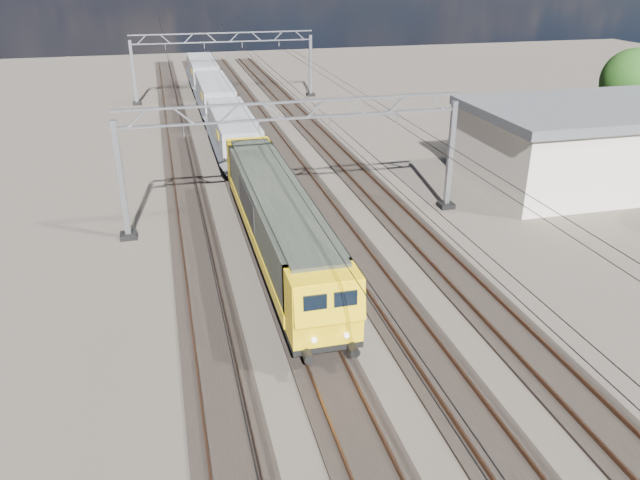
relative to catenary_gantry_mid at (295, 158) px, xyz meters
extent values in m
plane|color=black|center=(0.00, -4.00, -3.91)|extent=(160.00, 160.00, 0.00)
cube|color=black|center=(-6.00, -4.00, -3.85)|extent=(2.60, 140.00, 0.12)
cube|color=brown|center=(-6.72, -4.00, -3.69)|extent=(0.08, 140.00, 0.16)
cube|color=brown|center=(-5.28, -4.00, -3.69)|extent=(0.08, 140.00, 0.16)
cube|color=black|center=(-2.00, -4.00, -3.85)|extent=(2.60, 140.00, 0.12)
cube|color=brown|center=(-2.72, -4.00, -3.69)|extent=(0.08, 140.00, 0.16)
cube|color=brown|center=(-1.28, -4.00, -3.69)|extent=(0.08, 140.00, 0.16)
cube|color=black|center=(2.00, -4.00, -3.85)|extent=(2.60, 140.00, 0.12)
cube|color=brown|center=(1.28, -4.00, -3.69)|extent=(0.08, 140.00, 0.16)
cube|color=brown|center=(2.72, -4.00, -3.69)|extent=(0.08, 140.00, 0.16)
cube|color=black|center=(6.00, -4.00, -3.85)|extent=(2.60, 140.00, 0.12)
cube|color=brown|center=(5.28, -4.00, -3.69)|extent=(0.08, 140.00, 0.16)
cube|color=brown|center=(6.72, -4.00, -3.69)|extent=(0.08, 140.00, 0.16)
cube|color=#9599A3|center=(-9.50, 0.00, -0.61)|extent=(0.30, 0.30, 6.60)
cube|color=#9599A3|center=(9.50, 0.00, -0.61)|extent=(0.30, 0.30, 6.60)
cube|color=black|center=(-9.50, 0.00, -3.76)|extent=(0.90, 0.90, 0.30)
cube|color=black|center=(9.50, 0.00, -3.76)|extent=(0.90, 0.90, 0.30)
cube|color=#9599A3|center=(0.00, 0.00, 3.14)|extent=(19.30, 0.18, 0.12)
cube|color=#9599A3|center=(0.00, 0.00, 2.24)|extent=(19.30, 0.18, 0.12)
cube|color=#9599A3|center=(-8.31, 0.00, 2.69)|extent=(1.03, 0.10, 0.94)
cube|color=#9599A3|center=(-5.94, 0.00, 2.69)|extent=(1.03, 0.10, 0.94)
cube|color=#9599A3|center=(-3.56, 0.00, 2.69)|extent=(1.03, 0.10, 0.94)
cube|color=#9599A3|center=(-1.19, 0.00, 2.69)|extent=(1.03, 0.10, 0.94)
cube|color=#9599A3|center=(1.19, 0.00, 2.69)|extent=(1.03, 0.10, 0.94)
cube|color=#9599A3|center=(3.56, 0.00, 2.69)|extent=(1.03, 0.10, 0.94)
cube|color=#9599A3|center=(5.94, 0.00, 2.69)|extent=(1.03, 0.10, 0.94)
cube|color=#9599A3|center=(8.31, 0.00, 2.69)|extent=(1.03, 0.10, 0.94)
cube|color=#9599A3|center=(-6.00, 0.00, 1.92)|extent=(0.06, 0.06, 0.65)
cube|color=#9599A3|center=(-2.00, 0.00, 1.92)|extent=(0.06, 0.06, 0.65)
cube|color=#9599A3|center=(2.00, 0.00, 1.92)|extent=(0.06, 0.06, 0.65)
cube|color=#9599A3|center=(6.00, 0.00, 1.92)|extent=(0.06, 0.06, 0.65)
cube|color=#9599A3|center=(-9.50, 36.00, -0.61)|extent=(0.30, 0.30, 6.60)
cube|color=#9599A3|center=(9.50, 36.00, -0.61)|extent=(0.30, 0.30, 6.60)
cube|color=black|center=(-9.50, 36.00, -3.76)|extent=(0.90, 0.90, 0.30)
cube|color=black|center=(9.50, 36.00, -3.76)|extent=(0.90, 0.90, 0.30)
cube|color=#9599A3|center=(0.00, 36.00, 3.14)|extent=(19.30, 0.18, 0.12)
cube|color=#9599A3|center=(0.00, 36.00, 2.24)|extent=(19.30, 0.18, 0.12)
cube|color=#9599A3|center=(-8.31, 36.00, 2.69)|extent=(1.03, 0.10, 0.94)
cube|color=#9599A3|center=(-5.94, 36.00, 2.69)|extent=(1.03, 0.10, 0.94)
cube|color=#9599A3|center=(-3.56, 36.00, 2.69)|extent=(1.03, 0.10, 0.94)
cube|color=#9599A3|center=(-1.19, 36.00, 2.69)|extent=(1.03, 0.10, 0.94)
cube|color=#9599A3|center=(1.19, 36.00, 2.69)|extent=(1.03, 0.10, 0.94)
cube|color=#9599A3|center=(3.56, 36.00, 2.69)|extent=(1.03, 0.10, 0.94)
cube|color=#9599A3|center=(5.94, 36.00, 2.69)|extent=(1.03, 0.10, 0.94)
cube|color=#9599A3|center=(8.31, 36.00, 2.69)|extent=(1.03, 0.10, 0.94)
cube|color=#9599A3|center=(-6.00, 36.00, 1.92)|extent=(0.06, 0.06, 0.65)
cube|color=#9599A3|center=(-2.00, 36.00, 1.92)|extent=(0.06, 0.06, 0.65)
cube|color=#9599A3|center=(2.00, 36.00, 1.92)|extent=(0.06, 0.06, 0.65)
cube|color=#9599A3|center=(6.00, 36.00, 1.92)|extent=(0.06, 0.06, 0.65)
cylinder|color=black|center=(-6.00, 4.00, 1.59)|extent=(0.03, 140.00, 0.03)
cylinder|color=black|center=(-6.00, 4.00, 2.09)|extent=(0.03, 140.00, 0.03)
cylinder|color=black|center=(-2.00, 4.00, 1.59)|extent=(0.03, 140.00, 0.03)
cylinder|color=black|center=(-2.00, 4.00, 2.09)|extent=(0.03, 140.00, 0.03)
cylinder|color=black|center=(2.00, 4.00, 1.59)|extent=(0.03, 140.00, 0.03)
cylinder|color=black|center=(2.00, 4.00, 2.09)|extent=(0.03, 140.00, 0.03)
cylinder|color=black|center=(6.00, 4.00, 1.59)|extent=(0.03, 140.00, 0.03)
cylinder|color=black|center=(6.00, 4.00, 2.09)|extent=(0.03, 140.00, 0.03)
cube|color=black|center=(-2.00, -11.26, -3.16)|extent=(2.20, 3.60, 0.60)
cube|color=black|center=(-2.00, 1.74, -3.16)|extent=(2.20, 3.60, 0.60)
cube|color=black|center=(-2.00, -4.76, -2.78)|extent=(2.65, 20.00, 0.25)
cube|color=black|center=(-2.00, -4.76, -3.16)|extent=(2.20, 4.50, 0.75)
cube|color=#2A2F27|center=(-2.00, -4.76, -1.36)|extent=(2.65, 17.00, 2.60)
cube|color=yellow|center=(-3.34, -4.76, -2.36)|extent=(0.04, 17.00, 0.60)
cube|color=yellow|center=(-0.66, -4.76, -2.36)|extent=(0.04, 17.00, 0.60)
cube|color=black|center=(-3.35, -3.76, -1.01)|extent=(0.05, 5.00, 1.40)
cube|color=black|center=(-0.65, -3.76, -1.01)|extent=(0.05, 5.00, 1.40)
cube|color=#2A2F27|center=(-2.00, -4.76, 0.01)|extent=(2.25, 18.00, 0.15)
cube|color=yellow|center=(-2.00, -13.86, -1.36)|extent=(2.65, 1.80, 2.60)
cube|color=yellow|center=(-2.00, -14.81, -0.86)|extent=(2.60, 0.46, 1.52)
cube|color=black|center=(-2.55, -14.91, -0.76)|extent=(0.85, 0.08, 0.75)
cube|color=black|center=(-1.45, -14.91, -0.76)|extent=(0.85, 0.08, 0.75)
cylinder|color=black|center=(-2.85, -15.06, -2.76)|extent=(0.36, 0.50, 0.36)
cylinder|color=black|center=(-1.15, -15.06, -2.76)|extent=(0.36, 0.50, 0.36)
cylinder|color=white|center=(-2.60, -14.96, -2.16)|extent=(0.20, 0.08, 0.20)
cylinder|color=white|center=(-1.40, -14.96, -2.16)|extent=(0.20, 0.08, 0.20)
cube|color=yellow|center=(-2.00, 4.34, -1.36)|extent=(2.65, 1.80, 2.60)
cube|color=yellow|center=(-2.00, 5.29, -0.86)|extent=(2.60, 0.46, 1.52)
cube|color=black|center=(-2.55, 5.39, -0.76)|extent=(0.85, 0.08, 0.75)
cube|color=black|center=(-1.45, 5.39, -0.76)|extent=(0.85, 0.08, 0.75)
cylinder|color=black|center=(-2.85, 5.54, -2.76)|extent=(0.36, 0.50, 0.36)
cylinder|color=black|center=(-1.15, 5.54, -2.76)|extent=(0.36, 0.50, 0.36)
cylinder|color=white|center=(-2.60, 5.44, -2.16)|extent=(0.20, 0.08, 0.20)
cylinder|color=white|center=(-1.40, 5.44, -2.16)|extent=(0.20, 0.08, 0.20)
cube|color=black|center=(-2.00, 8.44, -3.19)|extent=(2.20, 2.60, 0.55)
cube|color=black|center=(-2.00, 17.44, -3.19)|extent=(2.20, 2.60, 0.55)
cube|color=black|center=(-2.00, 12.94, -2.83)|extent=(2.40, 13.00, 0.20)
cube|color=gray|center=(-2.00, 12.94, -1.11)|extent=(2.80, 12.00, 1.80)
cube|color=#46494D|center=(-2.95, 12.94, -2.36)|extent=(1.48, 12.00, 1.36)
cube|color=#46494D|center=(-1.05, 12.94, -2.36)|extent=(1.48, 12.00, 1.36)
cube|color=yellow|center=(-3.42, 9.94, -1.01)|extent=(0.04, 1.20, 0.50)
cube|color=black|center=(-2.00, 22.64, -3.19)|extent=(2.20, 2.60, 0.55)
cube|color=black|center=(-2.00, 31.64, -3.19)|extent=(2.20, 2.60, 0.55)
cube|color=black|center=(-2.00, 27.14, -2.83)|extent=(2.40, 13.00, 0.20)
cube|color=gray|center=(-2.00, 27.14, -1.11)|extent=(2.80, 12.00, 1.80)
cube|color=#46494D|center=(-2.95, 27.14, -2.36)|extent=(1.48, 12.00, 1.36)
cube|color=#46494D|center=(-1.05, 27.14, -2.36)|extent=(1.48, 12.00, 1.36)
cube|color=yellow|center=(-3.42, 24.14, -1.01)|extent=(0.04, 1.20, 0.50)
cube|color=black|center=(-2.00, 36.84, -3.19)|extent=(2.20, 2.60, 0.55)
cube|color=black|center=(-2.00, 45.84, -3.19)|extent=(2.20, 2.60, 0.55)
cube|color=black|center=(-2.00, 41.34, -2.83)|extent=(2.40, 13.00, 0.20)
cube|color=gray|center=(-2.00, 41.34, -1.11)|extent=(2.80, 12.00, 1.80)
cube|color=#46494D|center=(-2.95, 41.34, -2.36)|extent=(1.48, 12.00, 1.36)
cube|color=#46494D|center=(-1.05, 41.34, -2.36)|extent=(1.48, 12.00, 1.36)
cube|color=yellow|center=(-3.42, 38.34, -1.01)|extent=(0.04, 1.20, 0.50)
cube|color=silver|center=(22.00, 2.00, -1.51)|extent=(18.00, 10.00, 4.80)
cube|color=#5B5E62|center=(22.00, 2.00, 1.19)|extent=(18.60, 10.60, 0.60)
cylinder|color=#3D2D1B|center=(30.00, 10.00, -2.06)|extent=(0.70, 0.70, 3.69)
sphere|color=#123B10|center=(30.00, 10.00, 1.27)|extent=(5.17, 5.17, 5.17)
camera|label=1|loc=(-7.01, -33.13, 10.14)|focal=35.00mm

